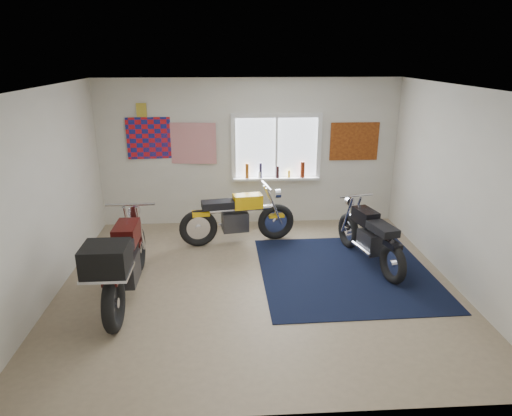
{
  "coord_description": "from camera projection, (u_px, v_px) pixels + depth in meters",
  "views": [
    {
      "loc": [
        -0.37,
        -5.78,
        3.1
      ],
      "look_at": [
        -0.0,
        0.4,
        0.99
      ],
      "focal_mm": 32.0,
      "sensor_mm": 36.0,
      "label": 1
    }
  ],
  "objects": [
    {
      "name": "ground",
      "position": [
        258.0,
        283.0,
        6.49
      ],
      "size": [
        5.5,
        5.5,
        0.0
      ],
      "primitive_type": "plane",
      "color": "#9E896B",
      "rests_on": "ground"
    },
    {
      "name": "room_shell",
      "position": [
        258.0,
        171.0,
        5.96
      ],
      "size": [
        5.5,
        5.5,
        5.5
      ],
      "color": "white",
      "rests_on": "ground"
    },
    {
      "name": "navy_rug",
      "position": [
        345.0,
        272.0,
        6.8
      ],
      "size": [
        2.56,
        2.66,
        0.01
      ],
      "primitive_type": "cube",
      "rotation": [
        0.0,
        0.0,
        0.02
      ],
      "color": "black",
      "rests_on": "ground"
    },
    {
      "name": "window_assembly",
      "position": [
        276.0,
        152.0,
        8.4
      ],
      "size": [
        1.66,
        0.17,
        1.26
      ],
      "color": "white",
      "rests_on": "room_shell"
    },
    {
      "name": "oil_bottles",
      "position": [
        278.0,
        171.0,
        8.45
      ],
      "size": [
        1.11,
        0.09,
        0.3
      ],
      "color": "#994E16",
      "rests_on": "window_assembly"
    },
    {
      "name": "flag_display",
      "position": [
        141.0,
        110.0,
        8.03
      ],
      "size": [
        1.6,
        0.1,
        1.17
      ],
      "color": "red",
      "rests_on": "room_shell"
    },
    {
      "name": "triumph_poster",
      "position": [
        354.0,
        141.0,
        8.44
      ],
      "size": [
        0.9,
        0.03,
        0.7
      ],
      "primitive_type": "cube",
      "color": "#A54C14",
      "rests_on": "room_shell"
    },
    {
      "name": "yellow_triumph",
      "position": [
        237.0,
        218.0,
        7.75
      ],
      "size": [
        1.99,
        0.62,
        1.0
      ],
      "rotation": [
        0.0,
        0.0,
        0.17
      ],
      "color": "black",
      "rests_on": "ground"
    },
    {
      "name": "black_chrome_bike",
      "position": [
        370.0,
        238.0,
        6.96
      ],
      "size": [
        0.68,
        1.87,
        0.98
      ],
      "rotation": [
        0.0,
        0.0,
        1.81
      ],
      "color": "black",
      "rests_on": "navy_rug"
    },
    {
      "name": "maroon_tourer",
      "position": [
        122.0,
        262.0,
        5.77
      ],
      "size": [
        0.68,
        2.24,
        1.14
      ],
      "rotation": [
        0.0,
        0.0,
        1.58
      ],
      "color": "black",
      "rests_on": "ground"
    }
  ]
}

